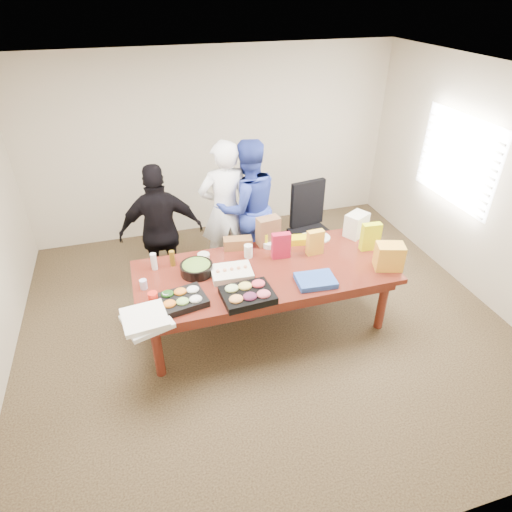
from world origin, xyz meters
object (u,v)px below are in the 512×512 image
object	(u,v)px
office_chair	(312,232)
salad_bowl	(197,269)
sheet_cake	(232,273)
conference_table	(264,297)
person_right	(247,208)
person_center	(225,210)

from	to	relation	value
office_chair	salad_bowl	distance (m)	1.85
sheet_cake	salad_bowl	size ratio (longest dim) A/B	1.22
conference_table	person_right	xyz separation A→B (m)	(0.14, 1.20, 0.54)
conference_table	person_right	bearing A→B (deg)	83.25
person_center	person_right	world-z (taller)	person_center
conference_table	office_chair	world-z (taller)	office_chair
person_right	salad_bowl	size ratio (longest dim) A/B	5.20
person_center	sheet_cake	size ratio (longest dim) A/B	4.30
salad_bowl	person_right	bearing A→B (deg)	50.67
person_right	salad_bowl	bearing A→B (deg)	43.47
salad_bowl	conference_table	bearing A→B (deg)	-11.63
person_right	conference_table	bearing A→B (deg)	76.05
salad_bowl	person_center	bearing A→B (deg)	61.84
person_center	conference_table	bearing A→B (deg)	93.89
person_center	person_right	size ratio (longest dim) A/B	1.01
person_right	sheet_cake	xyz separation A→B (m)	(-0.51, -1.20, -0.12)
conference_table	sheet_cake	xyz separation A→B (m)	(-0.37, -0.00, 0.41)
person_right	salad_bowl	world-z (taller)	person_right
person_right	salad_bowl	distance (m)	1.36
person_right	office_chair	bearing A→B (deg)	152.56
conference_table	office_chair	bearing A→B (deg)	43.33
person_right	sheet_cake	world-z (taller)	person_right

